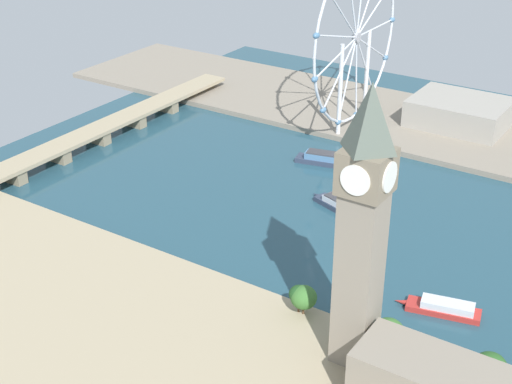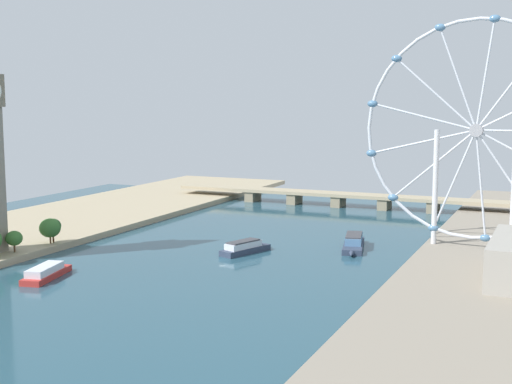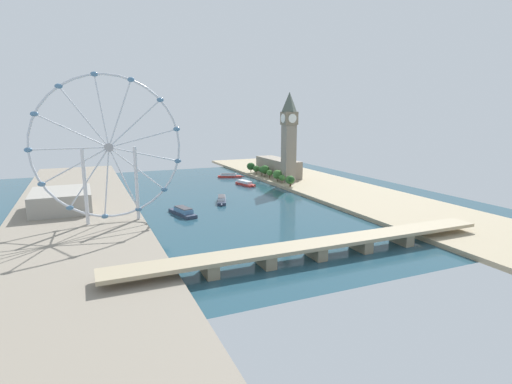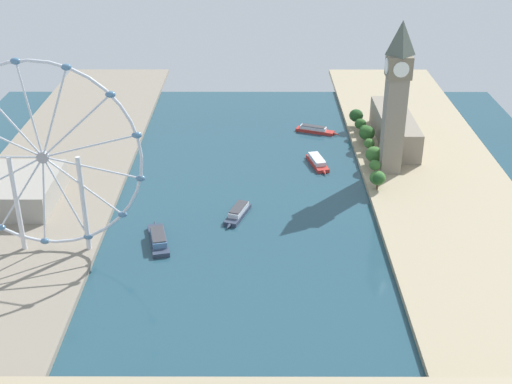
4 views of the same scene
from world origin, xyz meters
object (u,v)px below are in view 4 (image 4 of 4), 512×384
ferris_wheel (43,159)px  tour_boat_2 (315,130)px  riverside_hall (20,190)px  clock_tower (396,96)px  tour_boat_1 (158,238)px  parliament_block (395,128)px  tour_boat_3 (238,213)px  tour_boat_0 (318,162)px

ferris_wheel → tour_boat_2: ferris_wheel is taller
riverside_hall → tour_boat_2: size_ratio=1.66×
clock_tower → tour_boat_1: clock_tower is taller
ferris_wheel → tour_boat_2: (-144.39, -167.09, -51.04)m
parliament_block → tour_boat_2: size_ratio=2.50×
parliament_block → clock_tower: bearing=76.6°
tour_boat_3 → tour_boat_0: bearing=163.4°
ferris_wheel → tour_boat_3: bearing=-156.6°
parliament_block → tour_boat_3: size_ratio=2.67×
riverside_hall → tour_boat_1: size_ratio=1.41×
tour_boat_1 → tour_boat_3: tour_boat_1 is taller
clock_tower → tour_boat_2: bearing=-60.2°
ferris_wheel → tour_boat_3: size_ratio=3.33×
riverside_hall → tour_boat_1: 93.68m
tour_boat_0 → tour_boat_3: size_ratio=1.06×
parliament_block → tour_boat_0: (55.47, 33.14, -10.65)m
clock_tower → parliament_block: clock_tower is taller
ferris_wheel → riverside_hall: ferris_wheel is taller
tour_boat_1 → tour_boat_2: size_ratio=1.18×
clock_tower → ferris_wheel: size_ratio=0.96×
tour_boat_3 → clock_tower: bearing=139.5°
riverside_hall → tour_boat_0: bearing=-161.7°
ferris_wheel → tour_boat_0: 186.29m
clock_tower → tour_boat_3: (94.54, 55.48, -49.93)m
clock_tower → riverside_hall: 227.76m
clock_tower → parliament_block: 63.12m
tour_boat_0 → tour_boat_2: 57.47m
clock_tower → tour_boat_2: clock_tower is taller
clock_tower → tour_boat_2: 97.20m
tour_boat_0 → tour_boat_1: size_ratio=0.84×
ferris_wheel → riverside_hall: bearing=-56.7°
riverside_hall → tour_boat_2: (-178.25, -115.59, -8.54)m
parliament_block → tour_boat_3: 148.37m
tour_boat_1 → ferris_wheel: bearing=89.2°
riverside_hall → tour_boat_2: riverside_hall is taller
riverside_hall → tour_boat_0: (-175.55, -58.18, -8.43)m
clock_tower → tour_boat_0: 68.41m
tour_boat_3 → ferris_wheel: bearing=-47.5°
parliament_block → tour_boat_0: 65.49m
tour_boat_0 → tour_boat_3: (50.45, 70.23, 0.25)m
parliament_block → riverside_hall: (231.03, 91.32, -2.22)m
clock_tower → tour_boat_1: size_ratio=2.52×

